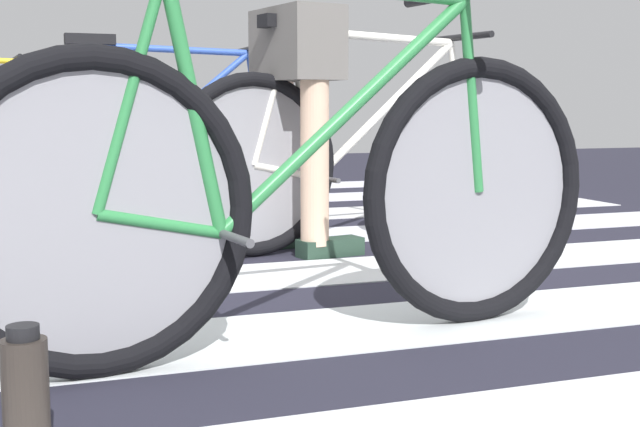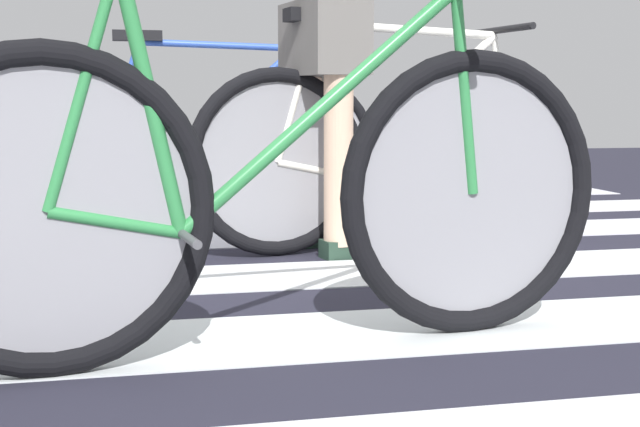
{
  "view_description": "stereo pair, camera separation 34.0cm",
  "coord_description": "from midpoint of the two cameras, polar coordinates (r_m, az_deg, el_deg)",
  "views": [
    {
      "loc": [
        -0.71,
        -2.7,
        0.61
      ],
      "look_at": [
        0.14,
        -0.3,
        0.28
      ],
      "focal_mm": 47.33,
      "sensor_mm": 36.0,
      "label": 1
    },
    {
      "loc": [
        -0.37,
        -2.7,
        0.61
      ],
      "look_at": [
        0.14,
        -0.3,
        0.28
      ],
      "focal_mm": 47.33,
      "sensor_mm": 36.0,
      "label": 2
    }
  ],
  "objects": [
    {
      "name": "ground",
      "position": [
        2.82,
        -7.97,
        -4.98
      ],
      "size": [
        18.0,
        14.0,
        0.02
      ],
      "color": "#232230"
    },
    {
      "name": "bicycle_2_of_4",
      "position": [
        3.46,
        0.35,
        3.97
      ],
      "size": [
        1.72,
        0.56,
        0.93
      ],
      "rotation": [
        0.0,
        0.0,
        0.19
      ],
      "color": "black",
      "rests_on": "ground"
    },
    {
      "name": "bicycle_3_of_4",
      "position": [
        4.36,
        -12.76,
        4.48
      ],
      "size": [
        1.74,
        0.52,
        0.93
      ],
      "rotation": [
        0.0,
        0.0,
        0.02
      ],
      "color": "black",
      "rests_on": "ground"
    },
    {
      "name": "bicycle_1_of_4",
      "position": [
        1.97,
        -5.47,
        1.4
      ],
      "size": [
        1.72,
        0.53,
        0.93
      ],
      "rotation": [
        0.0,
        0.0,
        0.15
      ],
      "color": "black",
      "rests_on": "ground"
    },
    {
      "name": "crosswalk_markings",
      "position": [
        2.9,
        -6.95,
        -4.37
      ],
      "size": [
        5.31,
        6.52,
        0.0
      ],
      "color": "silver",
      "rests_on": "ground"
    },
    {
      "name": "cyclist_2_of_4",
      "position": [
        3.3,
        -4.33,
        7.93
      ],
      "size": [
        0.38,
        0.45,
        0.96
      ],
      "rotation": [
        0.0,
        0.0,
        0.19
      ],
      "color": "beige",
      "rests_on": "ground"
    },
    {
      "name": "water_bottle",
      "position": [
        1.52,
        -25.84,
        -11.8
      ],
      "size": [
        0.08,
        0.08,
        0.23
      ],
      "color": "#2B2521",
      "rests_on": "ground"
    }
  ]
}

